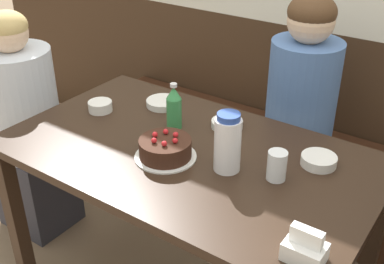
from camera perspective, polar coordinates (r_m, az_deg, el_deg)
The scene contains 13 objects.
bench_seat at distance 2.69m, azimuth 9.87°, elevation -4.37°, with size 2.17×0.38×0.46m.
dining_table at distance 1.84m, azimuth -0.51°, elevation -4.78°, with size 1.39×0.81×0.76m.
birthday_cake at distance 1.73m, azimuth -3.18°, elevation -1.99°, with size 0.23×0.23×0.09m.
water_pitcher at distance 1.63m, azimuth 4.24°, elevation -1.29°, with size 0.09×0.09×0.22m.
soju_bottle at distance 1.90m, azimuth -2.15°, elevation 2.95°, with size 0.06×0.06×0.19m.
napkin_holder at distance 1.34m, azimuth 13.24°, elevation -13.32°, with size 0.11×0.08×0.11m.
bowl_soup_white at distance 2.11m, azimuth -3.48°, elevation 3.48°, with size 0.14×0.14×0.03m.
bowl_rice_small at distance 2.10m, azimuth -10.82°, elevation 3.02°, with size 0.10×0.10×0.04m.
bowl_side_dish at distance 1.94m, azimuth 4.17°, elevation 0.97°, with size 0.13×0.13×0.03m.
bowl_sauce_shallow at distance 1.75m, azimuth 14.79°, elevation -3.28°, with size 0.13×0.13×0.04m.
glass_water_tall at distance 1.63m, azimuth 10.02°, elevation -3.94°, with size 0.07×0.07×0.10m.
person_pale_blue_shirt at distance 2.49m, azimuth -19.01°, elevation 0.06°, with size 0.34×0.34×1.14m.
person_grey_tee at distance 2.32m, azimuth 12.40°, elevation 0.03°, with size 0.32×0.34×1.23m.
Camera 1 is at (0.89, -1.24, 1.69)m, focal length 45.00 mm.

